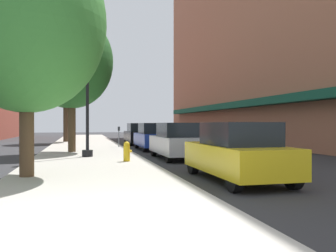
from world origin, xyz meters
name	(u,v)px	position (x,y,z in m)	size (l,w,h in m)	color
ground_plane	(148,148)	(4.00, 18.00, 0.00)	(90.00, 90.00, 0.00)	#2D2D30
sidewalk_slab	(86,147)	(0.00, 19.00, 0.06)	(4.80, 50.00, 0.12)	#A8A399
building_right_brick	(267,12)	(14.99, 22.00, 11.10)	(6.80, 40.00, 22.25)	#9E6047
lamppost	(87,89)	(-0.02, 11.23, 3.20)	(0.48, 0.48, 5.90)	black
fire_hydrant	(127,151)	(1.47, 8.79, 0.52)	(0.33, 0.26, 0.79)	gold
parking_meter_near	(119,134)	(2.05, 17.62, 0.95)	(0.14, 0.09, 1.31)	slate
tree_near	(66,82)	(-1.56, 25.43, 5.10)	(3.84, 3.84, 7.22)	#422D1E
tree_mid	(72,62)	(-0.78, 14.29, 4.93)	(4.37, 4.37, 7.34)	#4C3823
tree_far	(26,22)	(-1.79, 5.41, 4.50)	(4.50, 4.50, 6.98)	#4C3823
car_yellow	(237,152)	(4.00, 3.96, 0.81)	(1.80, 4.30, 1.66)	black
car_silver	(177,141)	(4.00, 10.44, 0.81)	(1.80, 4.30, 1.66)	black
car_blue	(153,137)	(4.00, 16.13, 0.81)	(1.80, 4.30, 1.66)	black
car_black	(139,134)	(4.00, 21.90, 0.81)	(1.80, 4.30, 1.66)	black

